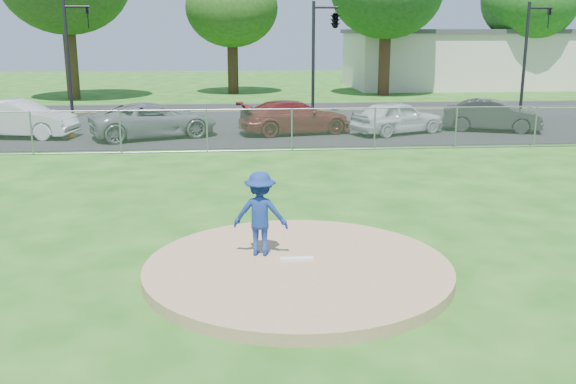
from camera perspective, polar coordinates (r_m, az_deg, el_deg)
The scene contains 17 objects.
ground at distance 20.99m, azimuth -1.88°, elevation 2.66°, with size 120.00×120.00×0.00m, color #1B5111.
pitchers_mound at distance 11.36m, azimuth 0.88°, elevation -6.87°, with size 5.40×5.40×0.20m, color #9F7E57.
pitching_rubber at distance 11.50m, azimuth 0.78°, elevation -5.96°, with size 0.60×0.15×0.04m, color white.
chain_link_fence at distance 22.83m, azimuth -2.17°, elevation 5.50°, with size 40.00×0.06×1.50m, color gray.
parking_lot at distance 27.39m, azimuth -2.63°, elevation 5.36°, with size 50.00×8.00×0.01m, color black.
street at distance 34.81m, azimuth -3.15°, elevation 7.23°, with size 60.00×7.00×0.01m, color black.
commercial_building at distance 51.51m, azimuth 14.73°, elevation 11.43°, with size 16.40×9.40×4.30m.
traffic_signal_left at distance 33.45m, azimuth -18.63°, elevation 12.02°, with size 1.28×0.20×5.60m.
traffic_signal_center at distance 32.94m, azimuth 4.02°, elevation 14.86°, with size 1.42×2.48×5.60m.
traffic_signal_right at distance 35.98m, azimuth 20.73°, elevation 11.95°, with size 1.28×0.20×5.60m.
pitcher at distance 11.57m, azimuth -2.47°, elevation -1.93°, with size 0.99×0.57×1.54m, color navy.
traffic_cone at distance 27.29m, azimuth -18.78°, elevation 5.39°, with size 0.38×0.38×0.74m, color orange.
parked_car_white at distance 27.93m, azimuth -22.84°, elevation 6.00°, with size 1.58×4.53×1.49m, color silver.
parked_car_gray at distance 26.41m, azimuth -11.85°, elevation 6.28°, with size 2.30×4.98×1.38m, color slate.
parked_car_darkred at distance 26.82m, azimuth 0.65°, elevation 6.67°, with size 1.91×4.71×1.37m, color maroon.
parked_car_pearl at distance 27.18m, azimuth 9.70°, elevation 6.57°, with size 1.61×4.00×1.36m, color silver.
parked_car_charcoal at distance 28.87m, azimuth 17.68°, elevation 6.52°, with size 1.42×4.06×1.34m, color #242426.
Camera 1 is at (-1.08, -10.55, 4.17)m, focal length 40.00 mm.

